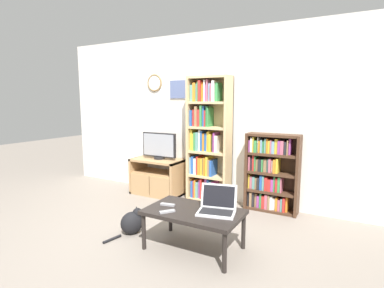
# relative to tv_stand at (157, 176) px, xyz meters

# --- Properties ---
(ground_plane) EXTENTS (18.00, 18.00, 0.00)m
(ground_plane) POSITION_rel_tv_stand_xyz_m (0.86, -1.43, -0.30)
(ground_plane) COLOR gray
(wall_back) EXTENTS (5.84, 0.09, 2.60)m
(wall_back) POSITION_rel_tv_stand_xyz_m (0.85, 0.31, 1.00)
(wall_back) COLOR silver
(wall_back) RESTS_ON ground_plane
(tv_stand) EXTENTS (0.85, 0.48, 0.59)m
(tv_stand) POSITION_rel_tv_stand_xyz_m (0.00, 0.00, 0.00)
(tv_stand) COLOR tan
(tv_stand) RESTS_ON ground_plane
(television) EXTENTS (0.62, 0.18, 0.44)m
(television) POSITION_rel_tv_stand_xyz_m (0.03, 0.03, 0.51)
(television) COLOR black
(television) RESTS_ON tv_stand
(bookshelf_tall) EXTENTS (0.66, 0.29, 1.91)m
(bookshelf_tall) POSITION_rel_tv_stand_xyz_m (0.85, 0.13, 0.64)
(bookshelf_tall) COLOR tan
(bookshelf_tall) RESTS_ON ground_plane
(bookshelf_short) EXTENTS (0.73, 0.25, 1.10)m
(bookshelf_short) POSITION_rel_tv_stand_xyz_m (1.83, 0.15, 0.24)
(bookshelf_short) COLOR #472D1E
(bookshelf_short) RESTS_ON ground_plane
(coffee_table) EXTENTS (1.00, 0.60, 0.42)m
(coffee_table) POSITION_rel_tv_stand_xyz_m (1.43, -1.36, 0.08)
(coffee_table) COLOR black
(coffee_table) RESTS_ON ground_plane
(laptop) EXTENTS (0.43, 0.37, 0.27)m
(laptop) POSITION_rel_tv_stand_xyz_m (1.66, -1.28, 0.19)
(laptop) COLOR silver
(laptop) RESTS_ON coffee_table
(remote_near_laptop) EXTENTS (0.17, 0.07, 0.02)m
(remote_near_laptop) POSITION_rel_tv_stand_xyz_m (1.11, -1.37, 0.13)
(remote_near_laptop) COLOR #99999E
(remote_near_laptop) RESTS_ON coffee_table
(remote_far_from_laptop) EXTENTS (0.13, 0.15, 0.02)m
(remote_far_from_laptop) POSITION_rel_tv_stand_xyz_m (1.22, -1.54, 0.13)
(remote_far_from_laptop) COLOR #99999E
(remote_far_from_laptop) RESTS_ON coffee_table
(cat) EXTENTS (0.32, 0.52, 0.31)m
(cat) POSITION_rel_tv_stand_xyz_m (0.63, -1.38, -0.16)
(cat) COLOR black
(cat) RESTS_ON ground_plane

